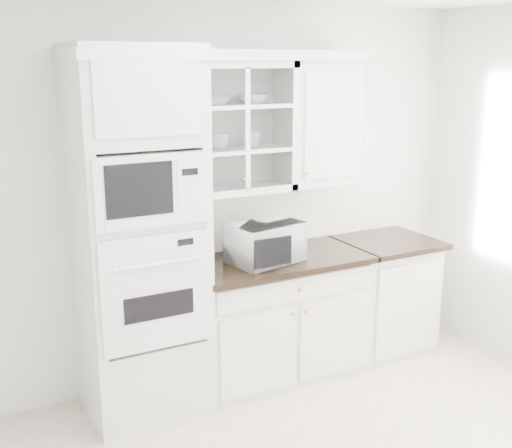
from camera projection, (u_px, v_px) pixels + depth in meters
room_shell at (326, 161)px, 3.43m from camera, size 4.00×3.50×2.70m
oven_column at (139, 238)px, 4.09m from camera, size 0.76×0.68×2.40m
base_cabinet_run at (276, 315)px, 4.76m from camera, size 1.32×0.67×0.92m
extra_base_cabinet at (383, 293)px, 5.21m from camera, size 0.72×0.67×0.92m
upper_cabinet_glass at (236, 128)px, 4.42m from camera, size 0.80×0.33×0.90m
upper_cabinet_solid at (319, 123)px, 4.73m from camera, size 0.55×0.33×0.90m
crown_molding at (223, 55)px, 4.23m from camera, size 2.14×0.38×0.07m
countertop_microwave at (264, 242)px, 4.51m from camera, size 0.56×0.50×0.28m
bowl_a at (213, 100)px, 4.31m from camera, size 0.26×0.26×0.06m
bowl_b at (253, 99)px, 4.42m from camera, size 0.23×0.23×0.06m
cup_a at (219, 141)px, 4.40m from camera, size 0.15×0.15×0.10m
cup_b at (253, 140)px, 4.48m from camera, size 0.12×0.12×0.10m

